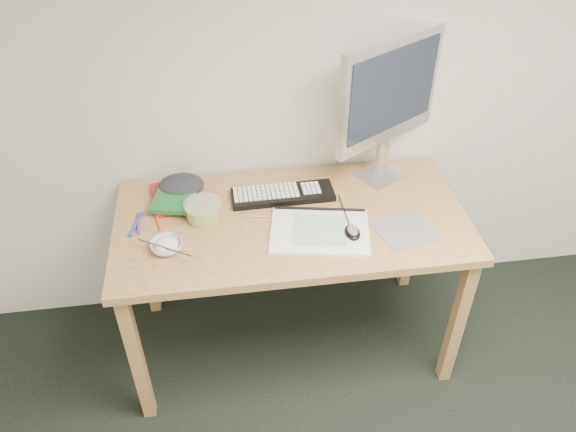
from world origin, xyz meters
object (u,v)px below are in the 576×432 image
at_px(sketchpad, 320,231).
at_px(monitor, 390,95).
at_px(desk, 291,233).
at_px(keyboard, 283,195).
at_px(rice_bowl, 167,246).

xyz_separation_m(sketchpad, monitor, (0.33, 0.34, 0.38)).
bearing_deg(desk, keyboard, 96.26).
distance_m(keyboard, rice_bowl, 0.54).
relative_size(desk, keyboard, 3.29).
bearing_deg(monitor, sketchpad, -165.72).
distance_m(desk, sketchpad, 0.17).
xyz_separation_m(keyboard, monitor, (0.44, 0.09, 0.38)).
height_order(monitor, rice_bowl, monitor).
relative_size(sketchpad, monitor, 0.61).
relative_size(sketchpad, keyboard, 0.89).
distance_m(desk, monitor, 0.68).
xyz_separation_m(desk, rice_bowl, (-0.49, -0.12, 0.10)).
bearing_deg(keyboard, sketchpad, -67.07).
relative_size(keyboard, rice_bowl, 3.57).
height_order(desk, keyboard, keyboard).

